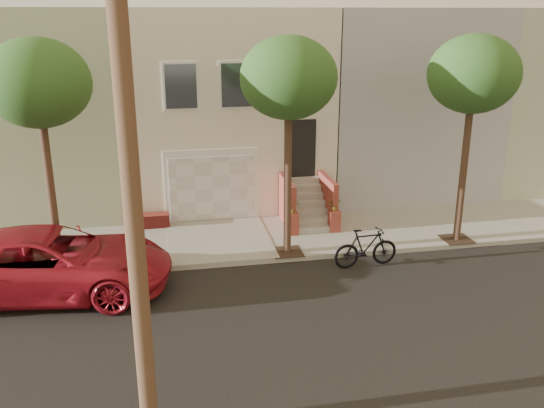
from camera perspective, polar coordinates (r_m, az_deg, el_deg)
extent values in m
plane|color=black|center=(13.99, 0.88, -11.73)|extent=(90.00, 90.00, 0.00)
cube|color=#9C9A8E|center=(18.72, -2.47, -3.46)|extent=(40.00, 3.70, 0.15)
cube|color=beige|center=(23.44, -4.76, 9.98)|extent=(7.00, 8.00, 7.00)
cube|color=#9DAD8B|center=(23.69, -21.53, 8.88)|extent=(6.50, 8.00, 7.00)
cube|color=#979AA0|center=(25.09, 11.12, 10.25)|extent=(6.50, 8.00, 7.00)
cube|color=#9DAD8B|center=(28.16, 23.69, 9.92)|extent=(6.50, 8.00, 7.00)
cube|color=silver|center=(19.95, -5.88, 1.86)|extent=(3.20, 0.12, 2.50)
cube|color=silver|center=(19.92, -5.86, 1.54)|extent=(2.90, 0.06, 2.20)
cube|color=#9C9A8E|center=(18.59, -5.22, -3.40)|extent=(3.20, 3.70, 0.02)
cube|color=maroon|center=(19.90, -12.02, -1.61)|extent=(1.40, 0.45, 0.44)
cube|color=black|center=(20.10, 2.89, 5.45)|extent=(1.00, 0.06, 2.00)
cube|color=#3F4751|center=(19.17, -8.92, 11.31)|extent=(1.00, 0.06, 1.40)
cube|color=silver|center=(19.19, -8.93, 11.32)|extent=(1.15, 0.05, 1.55)
cube|color=#3F4751|center=(19.32, -3.48, 11.55)|extent=(1.00, 0.06, 1.40)
cube|color=silver|center=(19.34, -3.49, 11.55)|extent=(1.15, 0.05, 1.55)
cube|color=#3F4751|center=(19.64, 1.84, 11.68)|extent=(1.00, 0.06, 1.40)
cube|color=silver|center=(19.66, 1.83, 11.68)|extent=(1.15, 0.05, 1.55)
cube|color=#9C9A8E|center=(19.10, 4.06, -2.48)|extent=(1.20, 0.28, 0.20)
cube|color=#9C9A8E|center=(19.28, 3.86, -1.63)|extent=(1.20, 0.28, 0.20)
cube|color=#9C9A8E|center=(19.47, 3.66, -0.80)|extent=(1.20, 0.28, 0.20)
cube|color=#9C9A8E|center=(19.67, 3.47, 0.01)|extent=(1.20, 0.28, 0.20)
cube|color=#9C9A8E|center=(19.86, 3.28, 0.80)|extent=(1.20, 0.28, 0.20)
cube|color=#9C9A8E|center=(20.06, 3.10, 1.58)|extent=(1.20, 0.28, 0.20)
cube|color=#9C9A8E|center=(20.27, 2.92, 2.35)|extent=(1.20, 0.28, 0.20)
cube|color=brown|center=(19.48, 1.48, 0.17)|extent=(0.18, 1.96, 1.60)
cube|color=brown|center=(19.81, 5.44, 0.40)|extent=(0.18, 1.96, 1.60)
cube|color=brown|center=(18.82, 2.04, -1.95)|extent=(0.35, 0.35, 0.70)
imported|color=#234F1C|center=(18.62, 2.06, -0.29)|extent=(0.40, 0.35, 0.45)
cube|color=brown|center=(19.16, 6.13, -1.67)|extent=(0.35, 0.35, 0.70)
imported|color=#234F1C|center=(18.98, 6.19, -0.04)|extent=(0.41, 0.35, 0.45)
cube|color=#2D2116|center=(17.44, -19.99, -6.01)|extent=(0.90, 0.90, 0.02)
cylinder|color=#3A261A|center=(16.73, -20.76, 0.56)|extent=(0.22, 0.22, 4.20)
ellipsoid|color=#234F1C|center=(16.13, -21.98, 10.93)|extent=(2.70, 2.57, 2.29)
cube|color=#2D2116|center=(17.53, 1.49, -4.71)|extent=(0.90, 0.90, 0.02)
cylinder|color=#3A261A|center=(16.83, 1.54, 1.87)|extent=(0.22, 0.22, 4.20)
ellipsoid|color=#234F1C|center=(16.23, 1.64, 12.25)|extent=(2.70, 2.57, 2.29)
cube|color=#2D2116|center=(19.40, 17.59, -3.29)|extent=(0.90, 0.90, 0.02)
cylinder|color=#3A261A|center=(18.76, 18.20, 2.67)|extent=(0.22, 0.22, 4.20)
ellipsoid|color=#234F1C|center=(18.23, 19.16, 11.94)|extent=(2.70, 2.57, 2.29)
cylinder|color=#493022|center=(8.90, -13.87, 4.78)|extent=(0.30, 0.30, 10.00)
imported|color=maroon|center=(16.13, -20.83, -5.39)|extent=(6.45, 3.59, 1.71)
imported|color=black|center=(16.95, 9.18, -4.23)|extent=(1.97, 0.69, 1.16)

